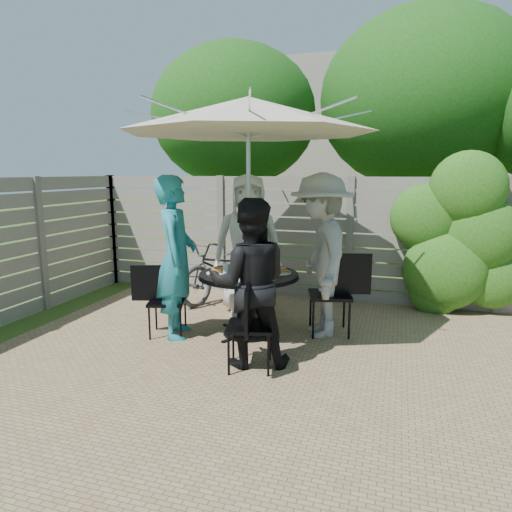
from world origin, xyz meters
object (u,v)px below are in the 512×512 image
(glass_front, at_px, (259,272))
(bicycle, at_px, (225,268))
(plate_right, at_px, (280,271))
(person_back, at_px, (248,245))
(glass_right, at_px, (271,265))
(chair_back, at_px, (248,293))
(chair_left, at_px, (167,315))
(syrup_jug, at_px, (244,266))
(plate_left, at_px, (218,271))
(chair_right, at_px, (331,310))
(plate_extra, at_px, (266,277))
(person_right, at_px, (321,256))
(person_left, at_px, (176,258))
(plate_front, at_px, (249,278))
(coffee_cup, at_px, (257,264))
(person_front, at_px, (250,284))
(glass_back, at_px, (240,263))
(umbrella, at_px, (248,115))
(patio_table, at_px, (249,292))
(glass_left, at_px, (226,269))
(chair_front, at_px, (250,344))
(plate_back, at_px, (248,265))

(glass_front, height_order, bicycle, bicycle)
(plate_right, distance_m, bicycle, 1.76)
(person_back, relative_size, glass_right, 13.46)
(chair_back, distance_m, chair_left, 1.36)
(chair_left, height_order, syrup_jug, syrup_jug)
(person_back, xyz_separation_m, plate_left, (-0.07, -0.90, -0.17))
(plate_left, distance_m, plate_right, 0.72)
(chair_right, relative_size, plate_extra, 4.09)
(person_back, distance_m, person_right, 1.17)
(person_left, xyz_separation_m, chair_right, (1.70, 0.58, -0.64))
(person_back, bearing_deg, plate_left, -113.45)
(plate_left, height_order, plate_extra, same)
(person_left, relative_size, plate_front, 7.21)
(plate_right, distance_m, coffee_cup, 0.34)
(glass_front, relative_size, bicycle, 0.08)
(plate_extra, bearing_deg, person_front, -89.74)
(chair_back, height_order, plate_front, chair_back)
(plate_left, bearing_deg, chair_left, -161.01)
(person_right, bearing_deg, person_left, -90.00)
(person_front, relative_size, glass_front, 11.91)
(person_right, height_order, bicycle, person_right)
(chair_right, relative_size, person_right, 0.52)
(plate_front, xyz_separation_m, plate_extra, (0.15, 0.12, 0.00))
(person_front, relative_size, plate_right, 6.41)
(person_left, height_order, person_front, person_left)
(glass_back, bearing_deg, bicycle, 119.38)
(person_front, xyz_separation_m, bicycle, (-1.11, 2.17, -0.36))
(umbrella, bearing_deg, chair_left, -161.00)
(coffee_cup, bearing_deg, plate_right, -21.22)
(plate_front, bearing_deg, patio_table, 109.02)
(umbrella, xyz_separation_m, glass_left, (-0.21, -0.18, -1.69))
(syrup_jug, bearing_deg, plate_right, 12.23)
(coffee_cup, bearing_deg, person_left, -147.67)
(person_left, bearing_deg, umbrella, -90.00)
(umbrella, bearing_deg, patio_table, -116.57)
(person_front, relative_size, person_right, 0.88)
(plate_front, bearing_deg, chair_front, -71.11)
(umbrella, height_order, person_back, umbrella)
(patio_table, height_order, bicycle, bicycle)
(chair_right, distance_m, plate_right, 0.77)
(plate_left, height_order, glass_front, glass_front)
(chair_left, distance_m, bicycle, 1.71)
(plate_right, relative_size, glass_back, 1.86)
(chair_front, distance_m, plate_back, 1.42)
(person_front, xyz_separation_m, plate_extra, (-0.00, 0.56, -0.06))
(person_left, xyz_separation_m, glass_front, (0.97, 0.06, -0.12))
(chair_right, distance_m, glass_left, 1.34)
(plate_extra, distance_m, glass_back, 0.63)
(person_back, bearing_deg, glass_back, -100.42)
(patio_table, relative_size, coffee_cup, 12.12)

